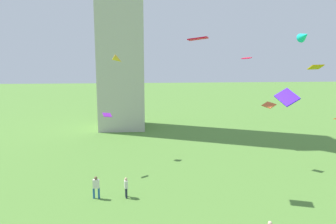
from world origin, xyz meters
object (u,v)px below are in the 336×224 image
kite_flying_2 (287,97)px  person_0 (96,186)px  person_2 (126,186)px  kite_flying_8 (118,59)px  kite_flying_0 (269,105)px  kite_flying_3 (247,58)px  kite_flying_7 (107,115)px  kite_flying_5 (198,39)px  kite_flying_1 (316,67)px  kite_flying_6 (304,36)px

kite_flying_2 → person_0: bearing=59.1°
person_2 → kite_flying_8: bearing=176.9°
kite_flying_0 → kite_flying_3: kite_flying_3 is taller
kite_flying_0 → person_2: bearing=-73.9°
person_0 → kite_flying_3: kite_flying_3 is taller
kite_flying_2 → kite_flying_7: (-12.79, 10.21, -2.90)m
person_2 → kite_flying_7: 7.83m
kite_flying_3 → kite_flying_5: kite_flying_5 is taller
kite_flying_1 → kite_flying_8: 20.45m
kite_flying_1 → kite_flying_6: (3.71, 9.68, 2.69)m
kite_flying_3 → kite_flying_0: bearing=-84.1°
person_2 → kite_flying_3: bearing=113.8°
kite_flying_3 → kite_flying_6: bearing=-130.4°
kite_flying_0 → kite_flying_8: 18.77m
kite_flying_3 → kite_flying_7: kite_flying_3 is taller
kite_flying_6 → kite_flying_8: 19.54m
kite_flying_8 → kite_flying_6: bearing=-108.3°
kite_flying_0 → kite_flying_2: size_ratio=1.22×
person_2 → kite_flying_2: size_ratio=1.18×
kite_flying_2 → kite_flying_5: (-5.06, 5.44, 3.96)m
kite_flying_3 → kite_flying_2: bearing=130.7°
person_0 → kite_flying_2: (13.21, -4.25, 7.50)m
kite_flying_6 → kite_flying_1: bearing=-112.9°
kite_flying_6 → kite_flying_0: bearing=99.5°
kite_flying_5 → kite_flying_7: 11.38m
kite_flying_0 → kite_flying_1: size_ratio=1.34×
kite_flying_0 → kite_flying_5: kite_flying_5 is taller
kite_flying_1 → kite_flying_5: (-8.24, 2.83, 2.12)m
person_2 → kite_flying_2: kite_flying_2 is taller
kite_flying_2 → kite_flying_7: kite_flying_2 is taller
kite_flying_0 → kite_flying_2: (-5.78, -17.82, 3.36)m
person_0 → kite_flying_0: 23.70m
kite_flying_2 → kite_flying_6: kite_flying_6 is taller
kite_flying_5 → kite_flying_0: bearing=-112.2°
kite_flying_1 → kite_flying_5: kite_flying_5 is taller
kite_flying_1 → kite_flying_5: 8.97m
person_2 → kite_flying_1: size_ratio=1.30×
person_2 → kite_flying_3: size_ratio=1.52×
kite_flying_1 → kite_flying_7: size_ratio=1.37×
kite_flying_1 → kite_flying_2: bearing=-41.3°
kite_flying_2 → kite_flying_5: bearing=29.8°
kite_flying_6 → kite_flying_8: size_ratio=1.18×
person_0 → kite_flying_3: 18.79m
person_0 → kite_flying_0: kite_flying_0 is taller
kite_flying_0 → kite_flying_7: (-18.57, -7.61, 0.46)m
kite_flying_0 → kite_flying_3: size_ratio=1.56×
kite_flying_1 → kite_flying_5: bearing=-99.7°
kite_flying_3 → kite_flying_7: bearing=51.8°
kite_flying_3 → kite_flying_5: 8.87m
kite_flying_5 → kite_flying_2: bearing=151.9°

